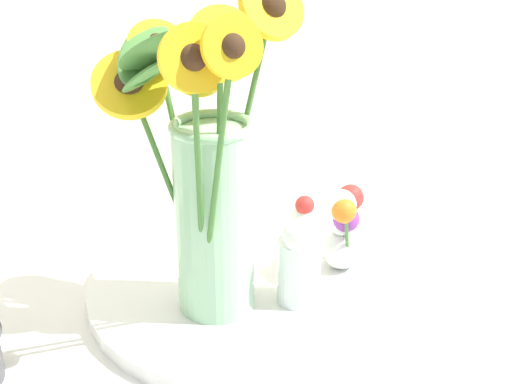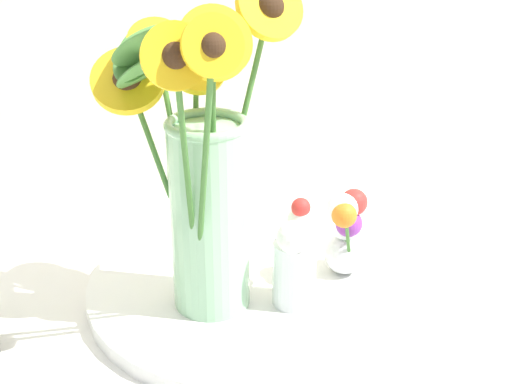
% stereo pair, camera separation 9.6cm
% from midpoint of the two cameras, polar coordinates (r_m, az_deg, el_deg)
% --- Properties ---
extents(ground_plane, '(6.00, 6.00, 0.00)m').
position_cam_midpoint_polar(ground_plane, '(1.01, -0.57, -9.17)').
color(ground_plane, silver).
extents(serving_tray, '(0.48, 0.48, 0.02)m').
position_cam_midpoint_polar(serving_tray, '(1.03, -2.69, -7.57)').
color(serving_tray, white).
rests_on(serving_tray, ground_plane).
extents(mason_jar_sunflowers, '(0.27, 0.24, 0.43)m').
position_cam_midpoint_polar(mason_jar_sunflowers, '(0.88, -7.03, 1.13)').
color(mason_jar_sunflowers, '#99CC9E').
rests_on(mason_jar_sunflowers, serving_tray).
extents(vase_small_center, '(0.07, 0.08, 0.15)m').
position_cam_midpoint_polar(vase_small_center, '(0.94, 0.73, -4.87)').
color(vase_small_center, white).
rests_on(vase_small_center, serving_tray).
extents(vase_bulb_right, '(0.07, 0.08, 0.13)m').
position_cam_midpoint_polar(vase_bulb_right, '(1.01, 4.30, -2.88)').
color(vase_bulb_right, white).
rests_on(vase_bulb_right, serving_tray).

